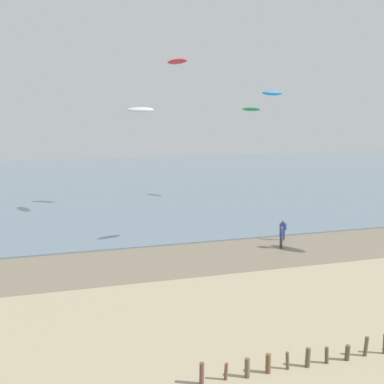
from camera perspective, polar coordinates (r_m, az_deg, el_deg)
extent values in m
cube|color=#7A6D59|center=(32.66, -5.72, -8.79)|extent=(120.00, 7.41, 0.01)
cube|color=slate|center=(70.14, -11.45, 1.26)|extent=(160.00, 70.00, 0.10)
cylinder|color=brown|center=(19.15, 1.24, -21.71)|extent=(0.20, 0.21, 0.90)
cylinder|color=brown|center=(19.48, 4.27, -21.45)|extent=(0.17, 0.17, 0.72)
cylinder|color=brown|center=(19.70, 6.91, -20.97)|extent=(0.22, 0.25, 0.80)
cylinder|color=brown|center=(20.08, 9.49, -20.36)|extent=(0.22, 0.22, 0.81)
cylinder|color=brown|center=(20.47, 11.83, -19.91)|extent=(0.18, 0.17, 0.75)
cylinder|color=brown|center=(20.80, 14.26, -19.39)|extent=(0.24, 0.24, 0.83)
cylinder|color=brown|center=(21.26, 16.46, -18.95)|extent=(0.20, 0.17, 0.73)
cylinder|color=brown|center=(21.74, 18.83, -18.46)|extent=(0.21, 0.23, 0.69)
cylinder|color=brown|center=(22.28, 20.90, -17.54)|extent=(0.20, 0.20, 0.91)
cylinder|color=#4C4C56|center=(38.66, 11.42, -5.27)|extent=(0.16, 0.16, 0.88)
cylinder|color=#4C4C56|center=(38.67, 11.10, -5.26)|extent=(0.16, 0.16, 0.88)
cube|color=#2D4CA5|center=(38.48, 11.30, -4.20)|extent=(0.42, 0.37, 0.60)
sphere|color=#9E7051|center=(38.38, 11.32, -3.60)|extent=(0.22, 0.22, 0.22)
cylinder|color=#2D4CA5|center=(38.48, 11.65, -4.29)|extent=(0.09, 0.09, 0.52)
cylinder|color=#2D4CA5|center=(38.50, 10.94, -4.26)|extent=(0.09, 0.09, 0.52)
cylinder|color=#383842|center=(36.52, 11.02, -6.17)|extent=(0.16, 0.16, 0.88)
cylinder|color=#383842|center=(36.31, 11.10, -6.27)|extent=(0.16, 0.16, 0.88)
cube|color=#2D4CA5|center=(36.22, 11.10, -5.09)|extent=(0.30, 0.40, 0.60)
sphere|color=brown|center=(36.11, 11.12, -4.45)|extent=(0.22, 0.22, 0.22)
cylinder|color=#2D4CA5|center=(36.46, 11.01, -5.07)|extent=(0.09, 0.09, 0.52)
cylinder|color=#2D4CA5|center=(36.01, 11.18, -5.27)|extent=(0.09, 0.09, 0.52)
ellipsoid|color=white|center=(50.67, -6.49, 10.17)|extent=(3.21, 2.40, 0.80)
ellipsoid|color=#2384D1|center=(35.43, 10.04, 12.07)|extent=(2.23, 1.43, 0.39)
ellipsoid|color=red|center=(45.63, -1.87, 15.98)|extent=(1.98, 3.14, 0.53)
ellipsoid|color=green|center=(55.15, 7.41, 10.21)|extent=(2.14, 2.47, 0.60)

